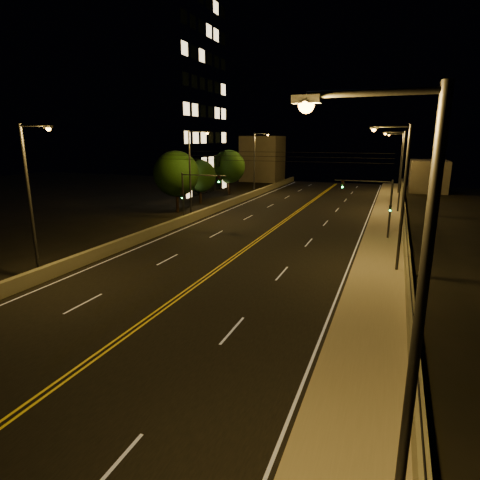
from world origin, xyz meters
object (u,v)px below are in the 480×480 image
(tree_1, at_px, (200,176))
(streetlight_4, at_px, (32,193))
(streetlight_5, at_px, (192,169))
(tree_0, at_px, (176,174))
(streetlight_0, at_px, (403,326))
(building_tower, at_px, (135,101))
(streetlight_1, at_px, (400,191))
(streetlight_3, at_px, (399,160))
(traffic_signal_right, at_px, (378,201))
(streetlight_6, at_px, (256,160))
(streetlight_2, at_px, (400,167))
(traffic_signal_left, at_px, (192,192))
(tree_2, at_px, (229,167))

(tree_1, bearing_deg, streetlight_4, -82.00)
(streetlight_5, xyz_separation_m, tree_0, (-4.10, 3.60, -0.88))
(streetlight_0, xyz_separation_m, building_tower, (-38.16, 46.46, 8.84))
(streetlight_5, bearing_deg, streetlight_0, -56.67)
(streetlight_1, height_order, streetlight_3, same)
(streetlight_3, relative_size, traffic_signal_right, 1.79)
(streetlight_6, xyz_separation_m, building_tower, (-16.68, -8.10, 8.84))
(streetlight_2, relative_size, building_tower, 0.33)
(streetlight_2, height_order, streetlight_6, same)
(streetlight_4, bearing_deg, traffic_signal_right, 43.56)
(streetlight_4, distance_m, traffic_signal_left, 19.05)
(streetlight_5, height_order, traffic_signal_left, streetlight_5)
(streetlight_2, bearing_deg, streetlight_3, 90.00)
(traffic_signal_right, bearing_deg, streetlight_3, 87.25)
(traffic_signal_right, bearing_deg, tree_0, 165.77)
(tree_2, bearing_deg, building_tower, -150.96)
(streetlight_3, height_order, building_tower, building_tower)
(tree_1, bearing_deg, building_tower, 166.48)
(streetlight_6, height_order, tree_2, streetlight_6)
(streetlight_0, relative_size, streetlight_4, 1.00)
(streetlight_0, relative_size, building_tower, 0.33)
(streetlight_4, distance_m, tree_1, 32.63)
(streetlight_3, distance_m, streetlight_5, 37.69)
(streetlight_6, distance_m, tree_1, 12.05)
(streetlight_0, bearing_deg, streetlight_5, 123.33)
(traffic_signal_right, xyz_separation_m, building_tower, (-36.55, 16.28, 10.96))
(streetlight_2, distance_m, streetlight_6, 23.52)
(streetlight_0, bearing_deg, tree_1, 120.85)
(traffic_signal_right, height_order, traffic_signal_left, same)
(streetlight_1, distance_m, streetlight_3, 42.84)
(streetlight_2, distance_m, tree_2, 27.08)
(streetlight_6, distance_m, tree_2, 4.54)
(streetlight_0, bearing_deg, streetlight_4, 152.29)
(streetlight_0, height_order, building_tower, building_tower)
(streetlight_1, distance_m, streetlight_4, 23.49)
(streetlight_4, xyz_separation_m, traffic_signal_left, (1.21, 18.90, -2.12))
(streetlight_0, xyz_separation_m, streetlight_1, (0.00, 20.79, 0.00))
(traffic_signal_right, bearing_deg, streetlight_4, -136.44)
(traffic_signal_left, bearing_deg, streetlight_1, -24.86)
(streetlight_4, distance_m, tree_0, 25.33)
(tree_2, bearing_deg, traffic_signal_right, -43.89)
(streetlight_2, xyz_separation_m, streetlight_5, (-21.48, -12.31, 0.00))
(streetlight_0, height_order, streetlight_4, same)
(streetlight_1, xyz_separation_m, streetlight_2, (0.00, 24.18, 0.00))
(streetlight_2, xyz_separation_m, streetlight_6, (-21.48, 9.60, 0.00))
(streetlight_2, bearing_deg, building_tower, 177.76)
(tree_2, bearing_deg, tree_0, -89.53)
(streetlight_1, xyz_separation_m, traffic_signal_left, (-20.27, 9.39, -2.12))
(streetlight_1, xyz_separation_m, building_tower, (-38.16, 25.67, 8.84))
(streetlight_5, bearing_deg, streetlight_2, 29.83)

